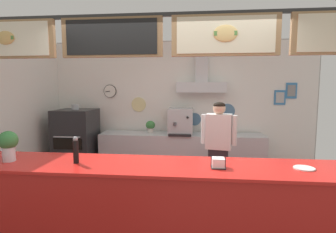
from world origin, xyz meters
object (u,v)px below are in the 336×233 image
Objects in this scene: espresso_machine at (181,121)px; condiment_plate at (304,168)px; potted_sage at (150,126)px; potted_thyme at (215,128)px; napkin_holder at (218,163)px; pizza_oven at (77,145)px; shop_worker at (218,151)px; basil_vase at (8,145)px; pepper_grinder at (76,150)px.

condiment_plate is at bearing -60.69° from espresso_machine.
espresso_machine is at bearing -5.35° from potted_sage.
napkin_holder is at bearing -93.31° from potted_thyme.
pizza_oven reaches higher than condiment_plate.
pizza_oven reaches higher than potted_sage.
shop_worker reaches higher than napkin_holder.
espresso_machine is 1.54× the size of basil_vase.
potted_sage is at bearing 128.32° from condiment_plate.
condiment_plate is (0.72, -1.30, 0.17)m from shop_worker.
shop_worker reaches higher than potted_thyme.
potted_sage reaches higher than potted_thyme.
condiment_plate is (3.36, -2.21, 0.34)m from pizza_oven.
napkin_holder is (-0.14, -2.46, 0.03)m from potted_thyme.
espresso_machine is 0.61m from potted_sage.
potted_thyme reaches higher than napkin_holder.
napkin_holder is at bearing -41.91° from pizza_oven.
potted_thyme is 2.51m from condiment_plate.
espresso_machine is 3.00m from basil_vase.
potted_thyme is 1.49× the size of napkin_holder.
pizza_oven is 4.04m from condiment_plate.
shop_worker is 1.37m from napkin_holder.
basil_vase reaches higher than potted_sage.
pizza_oven is at bearing -169.74° from potted_sage.
shop_worker is 1.12m from potted_thyme.
basil_vase is at bearing -124.77° from espresso_machine.
napkin_holder is at bearing -176.50° from condiment_plate.
espresso_machine is 3.42× the size of napkin_holder.
napkin_holder is 0.84m from condiment_plate.
potted_sage is 1.62× the size of napkin_holder.
napkin_holder is at bearing -0.30° from pepper_grinder.
potted_thyme is at bearing 106.09° from condiment_plate.
espresso_machine is (-0.63, 1.11, 0.30)m from shop_worker.
espresso_machine is at bearing 101.87° from napkin_holder.
napkin_holder is (0.52, -2.46, -0.09)m from espresso_machine.
condiment_plate is (1.35, -2.41, -0.13)m from espresso_machine.
condiment_plate is (0.84, 0.05, -0.04)m from napkin_holder.
potted_sage is 2.75m from napkin_holder.
potted_sage is (-1.23, 1.17, 0.19)m from shop_worker.
napkin_holder reaches higher than condiment_plate.
condiment_plate is (1.95, -2.47, -0.03)m from potted_sage.
napkin_holder is 0.74× the size of condiment_plate.
shop_worker is at bearing -60.49° from espresso_machine.
potted_thyme is (2.67, 0.19, 0.35)m from pizza_oven.
shop_worker reaches higher than basil_vase.
espresso_machine reaches higher than condiment_plate.
espresso_machine is 2.64m from pepper_grinder.
pepper_grinder is at bearing -111.30° from espresso_machine.
espresso_machine is at bearing 5.67° from pizza_oven.
condiment_plate is at bearing 1.08° from pepper_grinder.
espresso_machine is at bearing 55.23° from basil_vase.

